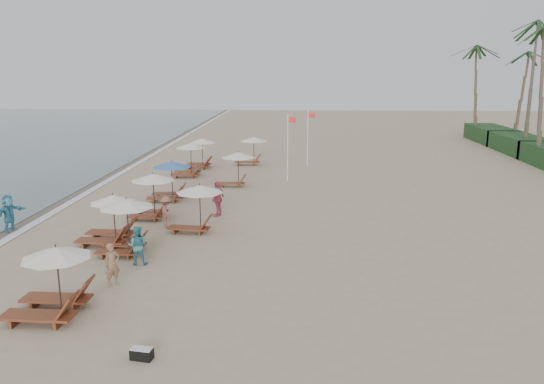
# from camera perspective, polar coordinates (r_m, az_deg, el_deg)

# --- Properties ---
(ground) EXTENTS (160.00, 160.00, 0.00)m
(ground) POSITION_cam_1_polar(r_m,az_deg,el_deg) (20.84, -2.55, -7.93)
(ground) COLOR tan
(ground) RESTS_ON ground
(wet_sand_band) EXTENTS (3.20, 140.00, 0.01)m
(wet_sand_band) POSITION_cam_1_polar(r_m,az_deg,el_deg) (33.56, -22.56, -0.76)
(wet_sand_band) COLOR #6B5E4C
(wet_sand_band) RESTS_ON ground
(foam_line) EXTENTS (0.50, 140.00, 0.02)m
(foam_line) POSITION_cam_1_polar(r_m,az_deg,el_deg) (33.01, -20.52, -0.78)
(foam_line) COLOR white
(foam_line) RESTS_ON ground
(lounger_station_0) EXTENTS (2.69, 2.11, 2.25)m
(lounger_station_0) POSITION_cam_1_polar(r_m,az_deg,el_deg) (17.84, -22.95, -9.36)
(lounger_station_0) COLOR brown
(lounger_station_0) RESTS_ON ground
(lounger_station_1) EXTENTS (2.42, 2.23, 2.34)m
(lounger_station_1) POSITION_cam_1_polar(r_m,az_deg,el_deg) (22.53, -15.78, -3.40)
(lounger_station_1) COLOR brown
(lounger_station_1) RESTS_ON ground
(lounger_station_2) EXTENTS (2.62, 2.06, 2.18)m
(lounger_station_2) POSITION_cam_1_polar(r_m,az_deg,el_deg) (24.21, -17.36, -3.15)
(lounger_station_2) COLOR brown
(lounger_station_2) RESTS_ON ground
(lounger_station_3) EXTENTS (2.45, 2.25, 2.33)m
(lounger_station_3) POSITION_cam_1_polar(r_m,az_deg,el_deg) (27.56, -13.05, -0.27)
(lounger_station_3) COLOR brown
(lounger_station_3) RESTS_ON ground
(lounger_station_4) EXTENTS (2.60, 2.24, 2.31)m
(lounger_station_4) POSITION_cam_1_polar(r_m,az_deg,el_deg) (31.25, -11.17, 1.19)
(lounger_station_4) COLOR brown
(lounger_station_4) RESTS_ON ground
(lounger_station_5) EXTENTS (2.52, 2.17, 2.40)m
(lounger_station_5) POSITION_cam_1_polar(r_m,az_deg,el_deg) (37.98, -9.09, 3.41)
(lounger_station_5) COLOR brown
(lounger_station_5) RESTS_ON ground
(lounger_station_6) EXTENTS (2.48, 2.17, 2.31)m
(lounger_station_6) POSITION_cam_1_polar(r_m,az_deg,el_deg) (41.17, -7.83, 4.22)
(lounger_station_6) COLOR brown
(lounger_station_6) RESTS_ON ground
(inland_station_0) EXTENTS (2.70, 2.24, 2.22)m
(inland_station_0) POSITION_cam_1_polar(r_m,az_deg,el_deg) (24.80, -8.36, -1.26)
(inland_station_0) COLOR brown
(inland_station_0) RESTS_ON ground
(inland_station_1) EXTENTS (2.58, 2.24, 2.22)m
(inland_station_1) POSITION_cam_1_polar(r_m,az_deg,el_deg) (34.34, -3.98, 3.00)
(inland_station_1) COLOR brown
(inland_station_1) RESTS_ON ground
(inland_station_2) EXTENTS (2.73, 2.24, 2.22)m
(inland_station_2) POSITION_cam_1_polar(r_m,az_deg,el_deg) (42.10, -2.30, 4.78)
(inland_station_2) COLOR brown
(inland_station_2) RESTS_ON ground
(beachgoer_near) EXTENTS (0.67, 0.65, 1.55)m
(beachgoer_near) POSITION_cam_1_polar(r_m,az_deg,el_deg) (19.56, -16.92, -7.54)
(beachgoer_near) COLOR #A17957
(beachgoer_near) RESTS_ON ground
(beachgoer_mid_a) EXTENTS (0.81, 0.66, 1.56)m
(beachgoer_mid_a) POSITION_cam_1_polar(r_m,az_deg,el_deg) (21.32, -14.38, -5.62)
(beachgoer_mid_a) COLOR teal
(beachgoer_mid_a) RESTS_ON ground
(beachgoer_mid_b) EXTENTS (0.96, 1.16, 1.56)m
(beachgoer_mid_b) POSITION_cam_1_polar(r_m,az_deg,el_deg) (25.83, -11.38, -2.17)
(beachgoer_mid_b) COLOR #935F4B
(beachgoer_mid_b) RESTS_ON ground
(beachgoer_far_a) EXTENTS (0.82, 1.19, 1.87)m
(beachgoer_far_a) POSITION_cam_1_polar(r_m,az_deg,el_deg) (27.48, -5.87, -0.71)
(beachgoer_far_a) COLOR #C34E66
(beachgoer_far_a) RESTS_ON ground
(waterline_walker) EXTENTS (1.05, 1.72, 1.77)m
(waterline_walker) POSITION_cam_1_polar(r_m,az_deg,el_deg) (27.69, -26.60, -2.06)
(waterline_walker) COLOR teal
(waterline_walker) RESTS_ON ground
(duffel_bag) EXTENTS (0.62, 0.38, 0.32)m
(duffel_bag) POSITION_cam_1_polar(r_m,az_deg,el_deg) (14.96, -13.93, -16.61)
(duffel_bag) COLOR black
(duffel_bag) RESTS_ON ground
(flag_pole_near) EXTENTS (0.60, 0.08, 4.58)m
(flag_pole_near) POSITION_cam_1_polar(r_m,az_deg,el_deg) (35.78, 1.77, 5.20)
(flag_pole_near) COLOR silver
(flag_pole_near) RESTS_ON ground
(flag_pole_far) EXTENTS (0.59, 0.08, 4.40)m
(flag_pole_far) POSITION_cam_1_polar(r_m,az_deg,el_deg) (41.52, 3.94, 6.15)
(flag_pole_far) COLOR silver
(flag_pole_far) RESTS_ON ground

